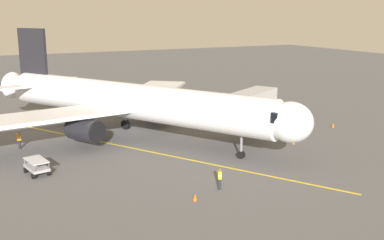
{
  "coord_description": "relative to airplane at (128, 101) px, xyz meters",
  "views": [
    {
      "loc": [
        16.94,
        49.2,
        13.34
      ],
      "look_at": [
        -2.94,
        9.55,
        3.0
      ],
      "focal_mm": 43.15,
      "sensor_mm": 36.0,
      "label": 1
    }
  ],
  "objects": [
    {
      "name": "safety_cone_wing_port",
      "position": [
        -14.49,
        10.22,
        -3.73
      ],
      "size": [
        0.32,
        0.32,
        0.55
      ],
      "primitive_type": "cone",
      "color": "#F2590F",
      "rests_on": "ground"
    },
    {
      "name": "baggage_cart_near_nose",
      "position": [
        10.85,
        7.78,
        -3.35
      ],
      "size": [
        1.97,
        2.82,
        1.27
      ],
      "color": "#9E9EA3",
      "rests_on": "ground"
    },
    {
      "name": "safety_cone_nose_right",
      "position": [
        1.46,
        18.87,
        -3.73
      ],
      "size": [
        0.32,
        0.32,
        0.55
      ],
      "primitive_type": "cone",
      "color": "#F2590F",
      "rests_on": "ground"
    },
    {
      "name": "ground_crew_wing_walker",
      "position": [
        11.26,
        -0.73,
        -3.12
      ],
      "size": [
        0.42,
        0.29,
        1.71
      ],
      "color": "#23232D",
      "rests_on": "ground"
    },
    {
      "name": "tug_portside",
      "position": [
        -8.86,
        -13.47,
        -3.3
      ],
      "size": [
        1.93,
        2.54,
        1.5
      ],
      "color": "#9E9EA3",
      "rests_on": "ground"
    },
    {
      "name": "airplane",
      "position": [
        0.0,
        0.0,
        0.0
      ],
      "size": [
        30.81,
        36.5,
        11.5
      ],
      "color": "white",
      "rests_on": "ground"
    },
    {
      "name": "ground_crew_marshaller",
      "position": [
        -14.83,
        8.3,
        -3.12
      ],
      "size": [
        0.41,
        0.27,
        1.71
      ],
      "color": "#23232D",
      "rests_on": "ground"
    },
    {
      "name": "ground_plane",
      "position": [
        -1.23,
        -2.4,
        -4.0
      ],
      "size": [
        220.0,
        220.0,
        0.0
      ],
      "primitive_type": "plane",
      "color": "#565659"
    },
    {
      "name": "jet_bridge",
      "position": [
        -10.32,
        7.04,
        -0.24
      ],
      "size": [
        10.79,
        7.74,
        5.4
      ],
      "color": "#B7B7BC",
      "rests_on": "ground"
    },
    {
      "name": "safety_cone_nose_left",
      "position": [
        -23.3,
        6.61,
        -3.73
      ],
      "size": [
        0.32,
        0.32,
        0.55
      ],
      "primitive_type": "cone",
      "color": "#F2590F",
      "rests_on": "ground"
    },
    {
      "name": "apron_lead_in_line",
      "position": [
        -0.14,
        6.24,
        -4.0
      ],
      "size": [
        20.35,
        34.68,
        0.01
      ],
      "primitive_type": "cube",
      "rotation": [
        0.0,
        0.0,
        0.53
      ],
      "color": "yellow",
      "rests_on": "ground"
    },
    {
      "name": "ground_crew_loader",
      "position": [
        -1.22,
        17.78,
        -3.12
      ],
      "size": [
        0.37,
        0.46,
        1.71
      ],
      "color": "#23232D",
      "rests_on": "ground"
    }
  ]
}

